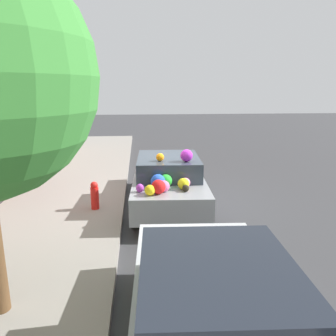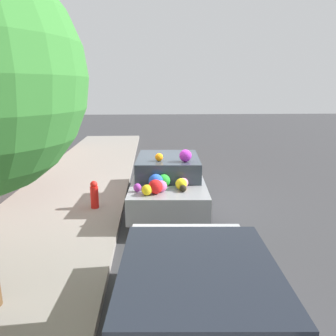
% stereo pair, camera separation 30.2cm
% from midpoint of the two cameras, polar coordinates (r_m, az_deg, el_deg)
% --- Properties ---
extents(ground_plane, '(60.00, 60.00, 0.00)m').
position_cam_midpoint_polar(ground_plane, '(8.88, 0.54, -6.47)').
color(ground_plane, '#38383A').
extents(sidewalk_curb, '(24.00, 3.20, 0.15)m').
position_cam_midpoint_polar(sidewalk_curb, '(9.11, -16.77, -6.07)').
color(sidewalk_curb, gray).
rests_on(sidewalk_curb, ground).
extents(fire_hydrant, '(0.20, 0.20, 0.70)m').
position_cam_midpoint_polar(fire_hydrant, '(8.34, -11.69, -4.57)').
color(fire_hydrant, red).
rests_on(fire_hydrant, sidewalk_curb).
extents(art_car, '(4.28, 1.96, 1.66)m').
position_cam_midpoint_polar(art_car, '(8.60, 1.00, -2.13)').
color(art_car, gray).
rests_on(art_car, ground).
extents(parked_car_plain, '(4.09, 1.96, 1.41)m').
position_cam_midpoint_polar(parked_car_plain, '(3.85, 7.41, -24.41)').
color(parked_car_plain, '#B7BABF').
rests_on(parked_car_plain, ground).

